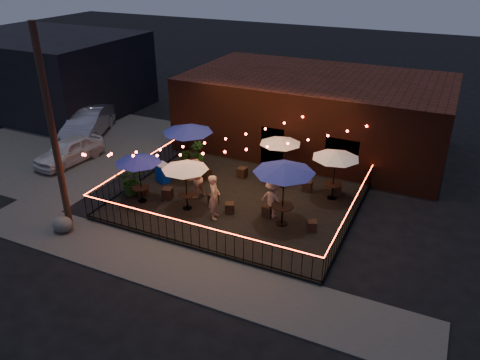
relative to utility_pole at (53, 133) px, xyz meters
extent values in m
plane|color=black|center=(5.40, 2.60, -4.00)|extent=(110.00, 110.00, 0.00)
cube|color=black|center=(5.40, 4.60, -3.92)|extent=(10.00, 8.00, 0.15)
cube|color=#3D3A38|center=(5.40, -0.65, -3.98)|extent=(18.00, 2.50, 0.05)
cube|color=#3D3A38|center=(-6.60, 6.60, -3.99)|extent=(11.00, 12.00, 0.02)
cube|color=#34170E|center=(6.40, 12.60, -2.00)|extent=(14.00, 8.00, 4.00)
cube|color=black|center=(5.40, 8.72, -2.90)|extent=(1.20, 0.24, 2.20)
cube|color=black|center=(8.90, 8.72, -2.40)|extent=(1.60, 0.24, 1.20)
cube|color=black|center=(-12.60, 11.60, -1.50)|extent=(12.00, 9.00, 5.00)
cylinder|color=#321E14|center=(0.00, 0.00, 0.00)|extent=(0.26, 0.26, 8.00)
cube|color=black|center=(5.40, 0.60, -3.77)|extent=(10.00, 0.04, 0.04)
cube|color=black|center=(5.40, 0.60, -2.85)|extent=(10.00, 0.04, 0.04)
cube|color=red|center=(5.40, 0.60, -2.82)|extent=(10.00, 0.03, 0.02)
cube|color=black|center=(0.40, 4.60, -3.77)|extent=(0.04, 8.00, 0.04)
cube|color=black|center=(0.40, 4.60, -2.85)|extent=(0.04, 8.00, 0.04)
cube|color=red|center=(0.40, 4.60, -2.82)|extent=(0.03, 8.00, 0.02)
cube|color=black|center=(10.40, 4.60, -3.77)|extent=(0.04, 8.00, 0.04)
cube|color=black|center=(10.40, 4.60, -2.85)|extent=(0.04, 8.00, 0.04)
cube|color=red|center=(10.40, 4.60, -2.82)|extent=(0.03, 8.00, 0.02)
cylinder|color=black|center=(1.64, 2.71, -3.84)|extent=(0.40, 0.40, 0.03)
cylinder|color=black|center=(1.64, 2.71, -3.51)|extent=(0.05, 0.05, 0.65)
cylinder|color=black|center=(1.64, 2.71, -3.18)|extent=(0.72, 0.72, 0.04)
cylinder|color=black|center=(1.64, 2.71, -2.76)|extent=(0.04, 0.04, 2.17)
cone|color=navy|center=(1.64, 2.71, -1.81)|extent=(2.64, 2.64, 0.32)
cylinder|color=black|center=(2.21, 5.85, -3.83)|extent=(0.48, 0.48, 0.03)
cylinder|color=black|center=(2.21, 5.85, -3.45)|extent=(0.07, 0.07, 0.79)
cylinder|color=black|center=(2.21, 5.85, -3.04)|extent=(0.87, 0.87, 0.04)
cylinder|color=black|center=(2.21, 5.85, -2.54)|extent=(0.05, 0.05, 2.62)
cone|color=navy|center=(2.21, 5.85, -1.39)|extent=(3.10, 3.10, 0.38)
cylinder|color=black|center=(3.77, 3.01, -3.84)|extent=(0.39, 0.39, 0.03)
cylinder|color=black|center=(3.77, 3.01, -3.52)|extent=(0.05, 0.05, 0.64)
cylinder|color=black|center=(3.77, 3.01, -3.19)|extent=(0.71, 0.71, 0.04)
cylinder|color=black|center=(3.77, 3.01, -2.78)|extent=(0.04, 0.04, 2.14)
cone|color=silver|center=(3.77, 3.01, -1.84)|extent=(2.51, 2.51, 0.31)
cylinder|color=black|center=(6.29, 7.33, -3.84)|extent=(0.39, 0.39, 0.03)
cylinder|color=black|center=(6.29, 7.33, -3.52)|extent=(0.05, 0.05, 0.64)
cylinder|color=black|center=(6.29, 7.33, -3.19)|extent=(0.71, 0.71, 0.04)
cylinder|color=black|center=(6.29, 7.33, -2.78)|extent=(0.04, 0.04, 2.14)
cone|color=silver|center=(6.29, 7.33, -1.84)|extent=(2.21, 2.21, 0.31)
cylinder|color=black|center=(7.87, 3.57, -3.83)|extent=(0.49, 0.49, 0.03)
cylinder|color=black|center=(7.87, 3.57, -3.44)|extent=(0.07, 0.07, 0.80)
cylinder|color=black|center=(7.87, 3.57, -3.03)|extent=(0.89, 0.89, 0.04)
cylinder|color=black|center=(7.87, 3.57, -2.52)|extent=(0.05, 0.05, 2.66)
cone|color=navy|center=(7.87, 3.57, -1.35)|extent=(3.22, 3.22, 0.39)
cylinder|color=black|center=(9.11, 6.56, -3.84)|extent=(0.41, 0.41, 0.03)
cylinder|color=black|center=(9.11, 6.56, -3.50)|extent=(0.06, 0.06, 0.68)
cylinder|color=black|center=(9.11, 6.56, -3.15)|extent=(0.75, 0.75, 0.04)
cylinder|color=black|center=(9.11, 6.56, -2.72)|extent=(0.04, 0.04, 2.25)
cone|color=silver|center=(9.11, 6.56, -1.74)|extent=(2.37, 2.37, 0.33)
cube|color=black|center=(1.34, 3.20, -3.61)|extent=(0.51, 0.51, 0.48)
cube|color=black|center=(2.52, 3.39, -3.60)|extent=(0.52, 0.52, 0.50)
cube|color=black|center=(1.18, 5.90, -3.63)|extent=(0.41, 0.41, 0.45)
cube|color=black|center=(3.07, 5.94, -3.62)|extent=(0.50, 0.50, 0.46)
cube|color=black|center=(4.56, 3.88, -3.64)|extent=(0.47, 0.47, 0.43)
cube|color=black|center=(5.56, 3.48, -3.63)|extent=(0.48, 0.48, 0.44)
cube|color=black|center=(4.59, 6.80, -3.61)|extent=(0.45, 0.45, 0.49)
cube|color=black|center=(6.55, 6.76, -3.60)|extent=(0.48, 0.48, 0.50)
cube|color=black|center=(7.11, 3.92, -3.62)|extent=(0.43, 0.43, 0.47)
cube|color=black|center=(9.11, 3.57, -3.63)|extent=(0.48, 0.48, 0.44)
cube|color=black|center=(7.89, 6.77, -3.61)|extent=(0.45, 0.45, 0.48)
cube|color=black|center=(9.19, 6.92, -3.61)|extent=(0.52, 0.52, 0.48)
imported|color=tan|center=(5.19, 2.84, -2.89)|extent=(0.70, 0.83, 1.93)
imported|color=tan|center=(3.58, 4.08, -2.94)|extent=(0.98, 1.08, 1.82)
imported|color=tan|center=(7.30, 3.92, -3.02)|extent=(1.17, 0.81, 1.66)
imported|color=#143C0C|center=(0.88, 3.10, -3.16)|extent=(1.58, 1.49, 1.39)
imported|color=#0E380C|center=(1.96, 5.84, -3.15)|extent=(0.86, 0.74, 1.41)
imported|color=#0E360C|center=(1.91, 7.11, -3.22)|extent=(0.71, 0.71, 1.26)
cube|color=#0528AC|center=(1.40, 4.74, -3.42)|extent=(0.77, 0.67, 0.86)
cube|color=silver|center=(1.40, 4.74, -2.97)|extent=(0.83, 0.73, 0.05)
ellipsoid|color=#454440|center=(0.14, -0.49, -3.66)|extent=(1.06, 0.98, 0.68)
imported|color=silver|center=(-4.49, 4.82, -3.34)|extent=(1.94, 4.02, 1.32)
imported|color=#A09FA7|center=(-6.22, 8.24, -3.15)|extent=(3.67, 5.43, 1.69)
camera|label=1|loc=(13.25, -11.75, 6.12)|focal=35.00mm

